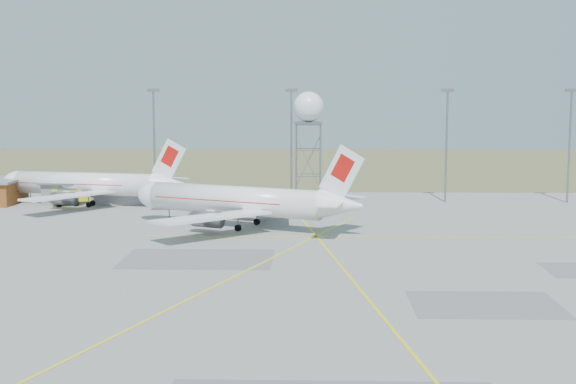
{
  "coord_description": "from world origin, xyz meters",
  "views": [
    {
      "loc": [
        -6.56,
        -79.08,
        19.92
      ],
      "look_at": [
        -9.88,
        40.0,
        5.0
      ],
      "focal_mm": 50.0,
      "sensor_mm": 36.0,
      "label": 1
    }
  ],
  "objects_px": {
    "airliner_main": "(239,201)",
    "airliner_far": "(88,184)",
    "fire_truck": "(77,197)",
    "radar_tower": "(308,140)"
  },
  "relations": [
    {
      "from": "airliner_main",
      "to": "radar_tower",
      "type": "distance_m",
      "value": 31.89
    },
    {
      "from": "radar_tower",
      "to": "airliner_far",
      "type": "bearing_deg",
      "value": -170.67
    },
    {
      "from": "airliner_far",
      "to": "fire_truck",
      "type": "xyz_separation_m",
      "value": [
        -1.98,
        -0.51,
        -2.13
      ]
    },
    {
      "from": "airliner_main",
      "to": "fire_truck",
      "type": "distance_m",
      "value": 38.09
    },
    {
      "from": "airliner_main",
      "to": "airliner_far",
      "type": "relative_size",
      "value": 1.02
    },
    {
      "from": "airliner_main",
      "to": "airliner_far",
      "type": "distance_m",
      "value": 36.75
    },
    {
      "from": "airliner_far",
      "to": "radar_tower",
      "type": "relative_size",
      "value": 1.75
    },
    {
      "from": "airliner_main",
      "to": "fire_truck",
      "type": "xyz_separation_m",
      "value": [
        -30.69,
        22.43,
        -2.36
      ]
    },
    {
      "from": "airliner_main",
      "to": "airliner_far",
      "type": "bearing_deg",
      "value": -15.05
    },
    {
      "from": "airliner_main",
      "to": "airliner_far",
      "type": "height_order",
      "value": "airliner_main"
    }
  ]
}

